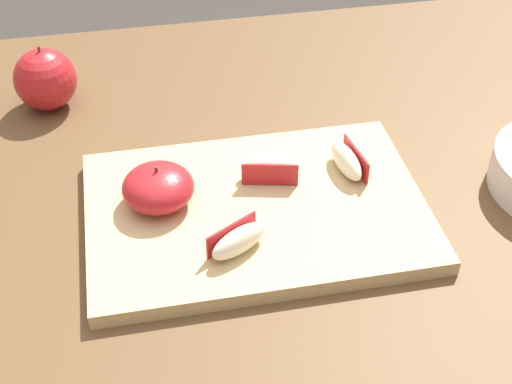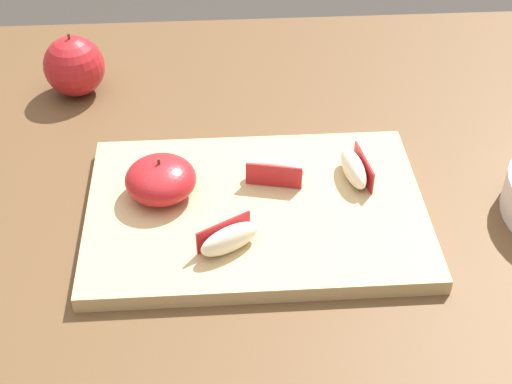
% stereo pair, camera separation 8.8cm
% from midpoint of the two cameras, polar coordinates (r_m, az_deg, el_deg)
% --- Properties ---
extents(dining_table, '(1.49, 0.93, 0.73)m').
position_cam_midpoint_polar(dining_table, '(1.00, 2.99, -3.39)').
color(dining_table, brown).
rests_on(dining_table, ground_plane).
extents(cutting_board, '(0.41, 0.28, 0.02)m').
position_cam_midpoint_polar(cutting_board, '(0.90, 2.80, -1.58)').
color(cutting_board, tan).
rests_on(cutting_board, dining_table).
extents(apple_half_skin_up, '(0.09, 0.09, 0.05)m').
position_cam_midpoint_polar(apple_half_skin_up, '(0.89, -4.64, 0.87)').
color(apple_half_skin_up, '#B21E23').
rests_on(apple_half_skin_up, cutting_board).
extents(apple_wedge_near_knife, '(0.04, 0.08, 0.03)m').
position_cam_midpoint_polar(apple_wedge_near_knife, '(0.93, 10.33, 1.71)').
color(apple_wedge_near_knife, '#F4EACC').
rests_on(apple_wedge_near_knife, cutting_board).
extents(apple_wedge_back, '(0.08, 0.06, 0.03)m').
position_cam_midpoint_polar(apple_wedge_back, '(0.82, 0.96, -3.77)').
color(apple_wedge_back, '#F4EACC').
rests_on(apple_wedge_back, cutting_board).
extents(apple_wedge_front, '(0.08, 0.04, 0.03)m').
position_cam_midpoint_polar(apple_wedge_front, '(0.92, 4.23, 1.61)').
color(apple_wedge_front, '#F4EACC').
rests_on(apple_wedge_front, cutting_board).
extents(whole_apple_crimson, '(0.09, 0.09, 0.10)m').
position_cam_midpoint_polar(whole_apple_crimson, '(1.13, -11.77, 9.47)').
color(whole_apple_crimson, '#B21E23').
rests_on(whole_apple_crimson, dining_table).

